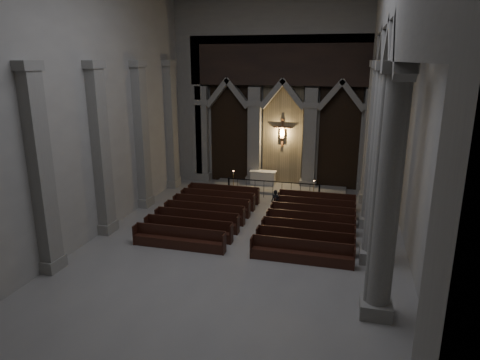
{
  "coord_description": "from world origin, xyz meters",
  "views": [
    {
      "loc": [
        4.36,
        -15.5,
        8.04
      ],
      "look_at": [
        -0.53,
        3.0,
        2.65
      ],
      "focal_mm": 32.0,
      "sensor_mm": 36.0,
      "label": 1
    }
  ],
  "objects_px": {
    "candle_stand_right": "(313,195)",
    "pews": "(256,220)",
    "altar_rail": "(273,187)",
    "worshipper": "(275,202)",
    "altar": "(263,177)",
    "candle_stand_left": "(233,185)"
  },
  "relations": [
    {
      "from": "altar",
      "to": "worshipper",
      "type": "distance_m",
      "value": 5.15
    },
    {
      "from": "candle_stand_left",
      "to": "pews",
      "type": "relative_size",
      "value": 0.13
    },
    {
      "from": "candle_stand_left",
      "to": "pews",
      "type": "height_order",
      "value": "candle_stand_left"
    },
    {
      "from": "candle_stand_left",
      "to": "pews",
      "type": "xyz_separation_m",
      "value": [
        2.73,
        -5.63,
        -0.04
      ]
    },
    {
      "from": "altar_rail",
      "to": "worshipper",
      "type": "xyz_separation_m",
      "value": [
        0.6,
        -2.49,
        -0.09
      ]
    },
    {
      "from": "altar_rail",
      "to": "altar",
      "type": "bearing_deg",
      "value": 114.9
    },
    {
      "from": "altar_rail",
      "to": "candle_stand_right",
      "type": "bearing_deg",
      "value": 6.46
    },
    {
      "from": "candle_stand_left",
      "to": "worshipper",
      "type": "xyz_separation_m",
      "value": [
        3.34,
        -3.46,
        0.29
      ]
    },
    {
      "from": "altar",
      "to": "worshipper",
      "type": "xyz_separation_m",
      "value": [
        1.7,
        -4.86,
        0.05
      ]
    },
    {
      "from": "altar_rail",
      "to": "pews",
      "type": "bearing_deg",
      "value": -90.0
    },
    {
      "from": "altar_rail",
      "to": "worshipper",
      "type": "height_order",
      "value": "worshipper"
    },
    {
      "from": "altar_rail",
      "to": "worshipper",
      "type": "distance_m",
      "value": 2.57
    },
    {
      "from": "altar",
      "to": "candle_stand_left",
      "type": "bearing_deg",
      "value": -139.26
    },
    {
      "from": "pews",
      "to": "altar_rail",
      "type": "bearing_deg",
      "value": 90.0
    },
    {
      "from": "altar_rail",
      "to": "candle_stand_left",
      "type": "height_order",
      "value": "candle_stand_left"
    },
    {
      "from": "candle_stand_left",
      "to": "pews",
      "type": "distance_m",
      "value": 6.26
    },
    {
      "from": "altar_rail",
      "to": "pews",
      "type": "height_order",
      "value": "altar_rail"
    },
    {
      "from": "altar",
      "to": "altar_rail",
      "type": "height_order",
      "value": "altar_rail"
    },
    {
      "from": "candle_stand_left",
      "to": "candle_stand_right",
      "type": "bearing_deg",
      "value": -7.69
    },
    {
      "from": "altar",
      "to": "candle_stand_left",
      "type": "height_order",
      "value": "candle_stand_left"
    },
    {
      "from": "candle_stand_right",
      "to": "pews",
      "type": "distance_m",
      "value": 5.49
    },
    {
      "from": "altar_rail",
      "to": "candle_stand_right",
      "type": "xyz_separation_m",
      "value": [
        2.39,
        0.27,
        -0.4
      ]
    }
  ]
}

